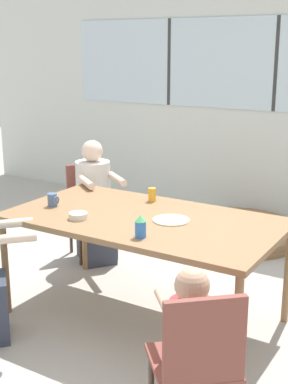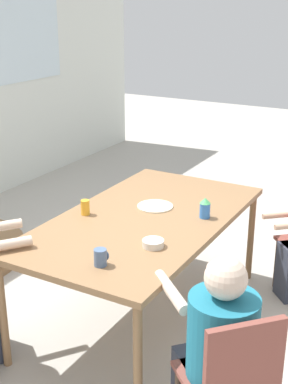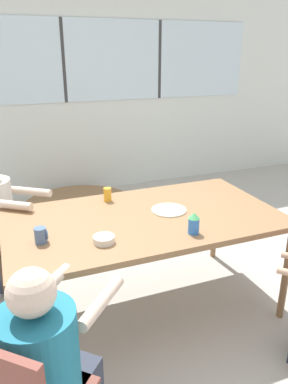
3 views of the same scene
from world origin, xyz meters
name	(u,v)px [view 3 (image 3 of 3)]	position (x,y,z in m)	size (l,w,h in m)	color
ground_plane	(144,307)	(0.00, 0.00, 0.00)	(16.00, 16.00, 0.00)	#B2ADA3
wall_back_with_windows	(65,86)	(0.00, 2.75, 1.42)	(8.40, 0.08, 2.80)	silver
dining_table	(144,223)	(0.00, 0.00, 0.71)	(1.89, 1.04, 0.76)	olive
person_woman_green_shirt	(0,231)	(-0.96, 0.71, 0.50)	(0.64, 0.58, 1.11)	#333847
person_man_blue_shirt	(48,379)	(-0.81, -0.87, 0.46)	(0.66, 0.68, 1.05)	#333847
coffee_mug	(41,235)	(-0.71, -0.13, 0.81)	(0.08, 0.07, 0.10)	slate
sippy_cup	(194,223)	(0.19, -0.36, 0.84)	(0.07, 0.07, 0.14)	blue
juice_glass	(107,194)	(-0.15, 0.37, 0.82)	(0.06, 0.06, 0.10)	gold
bowl_white_shallow	(104,239)	(-0.37, -0.27, 0.79)	(0.13, 0.13, 0.04)	silver
plate_tortillas	(169,210)	(0.20, 0.02, 0.77)	(0.25, 0.25, 0.01)	beige
folded_table_stack	(79,208)	(-0.07, 1.95, 0.06)	(1.35, 1.35, 0.12)	olive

